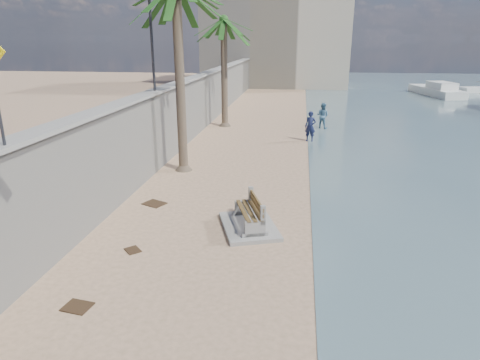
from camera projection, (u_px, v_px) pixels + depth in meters
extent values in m
plane|color=tan|center=(216.00, 347.00, 8.54)|extent=(140.00, 140.00, 0.00)
cube|color=gray|center=(196.00, 106.00, 27.47)|extent=(0.45, 70.00, 3.50)
cube|color=gray|center=(195.00, 77.00, 26.91)|extent=(0.80, 70.00, 0.12)
cube|color=#B7AA93|center=(277.00, 29.00, 55.48)|extent=(18.00, 12.00, 14.00)
cube|color=gray|center=(249.00, 226.00, 13.88)|extent=(2.31, 2.79, 0.13)
cylinder|color=brown|center=(180.00, 83.00, 18.78)|extent=(0.42, 0.42, 7.97)
cylinder|color=brown|center=(224.00, 75.00, 29.03)|extent=(0.44, 0.44, 7.04)
cylinder|color=#2D2D33|center=(151.00, 33.00, 18.57)|extent=(0.12, 0.12, 5.00)
imported|color=#161C3D|center=(310.00, 124.00, 25.37)|extent=(0.83, 0.65, 2.05)
imported|color=teal|center=(323.00, 114.00, 29.15)|extent=(1.15, 1.05, 1.92)
cube|color=#382616|center=(77.00, 307.00, 9.79)|extent=(0.69, 0.58, 0.03)
cube|color=#382616|center=(154.00, 204.00, 15.92)|extent=(0.96, 0.89, 0.03)
cube|color=#382616|center=(133.00, 250.00, 12.41)|extent=(0.60, 0.60, 0.03)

